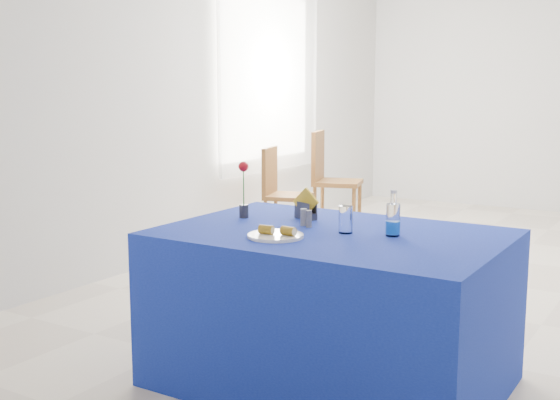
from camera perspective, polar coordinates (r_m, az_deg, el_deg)
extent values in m
plane|color=beige|center=(5.50, 16.39, -6.45)|extent=(7.00, 7.00, 0.00)
plane|color=silver|center=(2.12, -8.03, 7.99)|extent=(5.00, 0.00, 5.00)
plane|color=silver|center=(6.42, -5.29, 8.70)|extent=(0.00, 7.00, 7.00)
cube|color=white|center=(7.06, -1.15, 9.98)|extent=(0.04, 1.50, 1.60)
cube|color=white|center=(7.02, -0.66, 9.98)|extent=(0.04, 1.75, 1.85)
cylinder|color=white|center=(3.22, -0.36, -2.92)|extent=(0.26, 0.26, 0.01)
cylinder|color=white|center=(3.32, 5.36, -1.59)|extent=(0.07, 0.07, 0.13)
cylinder|color=slate|center=(3.49, 1.93, -1.41)|extent=(0.03, 0.03, 0.08)
cylinder|color=#5D5D61|center=(3.45, 2.35, -1.54)|extent=(0.03, 0.03, 0.08)
cube|color=navy|center=(3.46, 4.18, -8.73)|extent=(1.60, 1.10, 0.76)
cylinder|color=silver|center=(3.29, 9.17, -1.61)|extent=(0.06, 0.06, 0.15)
cylinder|color=blue|center=(3.29, 9.15, -2.21)|extent=(0.07, 0.07, 0.06)
cylinder|color=white|center=(3.27, 9.21, 0.12)|extent=(0.03, 0.03, 0.05)
cylinder|color=silver|center=(3.26, 9.23, 0.68)|extent=(0.03, 0.03, 0.01)
cube|color=#333337|center=(3.68, 2.10, -1.27)|extent=(0.14, 0.10, 0.03)
cube|color=#393A3E|center=(3.66, 1.79, -0.88)|extent=(0.12, 0.06, 0.09)
cube|color=#3C3C41|center=(3.69, 2.42, -0.81)|extent=(0.12, 0.06, 0.09)
cube|color=gold|center=(3.67, 2.11, -0.15)|extent=(0.15, 0.02, 0.15)
cylinder|color=#2A292F|center=(3.71, -2.96, -0.91)|extent=(0.05, 0.05, 0.07)
cylinder|color=#1A6B29|center=(3.69, -2.97, 0.85)|extent=(0.01, 0.01, 0.22)
sphere|color=#AC0B16|center=(3.68, -2.99, 2.73)|extent=(0.05, 0.05, 0.05)
cylinder|color=brown|center=(6.35, 1.78, -2.04)|extent=(0.03, 0.03, 0.43)
cylinder|color=brown|center=(6.68, 2.49, -1.49)|extent=(0.03, 0.03, 0.43)
cylinder|color=brown|center=(6.44, -1.18, -1.88)|extent=(0.03, 0.03, 0.43)
cylinder|color=brown|center=(6.76, -0.35, -1.35)|extent=(0.03, 0.03, 0.43)
cube|color=brown|center=(6.52, 0.69, 0.29)|extent=(0.50, 0.50, 0.04)
cube|color=brown|center=(6.53, -0.84, 2.39)|extent=(0.15, 0.40, 0.44)
cylinder|color=brown|center=(6.86, 6.01, -1.01)|extent=(0.04, 0.04, 0.49)
cylinder|color=brown|center=(7.24, 6.48, -0.48)|extent=(0.04, 0.04, 0.49)
cylinder|color=brown|center=(6.93, 2.83, -0.87)|extent=(0.04, 0.04, 0.49)
cylinder|color=brown|center=(7.30, 3.46, -0.36)|extent=(0.04, 0.04, 0.49)
cube|color=brown|center=(7.04, 4.72, 1.41)|extent=(0.57, 0.57, 0.04)
cube|color=brown|center=(7.05, 3.10, 3.60)|extent=(0.17, 0.45, 0.50)
cylinder|color=gold|center=(3.22, -1.12, -2.42)|extent=(0.07, 0.05, 0.04)
cylinder|color=beige|center=(3.20, -0.60, -2.47)|extent=(0.01, 0.03, 0.03)
cylinder|color=gold|center=(3.19, 0.68, -2.53)|extent=(0.07, 0.05, 0.04)
cylinder|color=beige|center=(3.17, 1.16, -2.61)|extent=(0.01, 0.03, 0.03)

